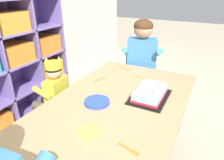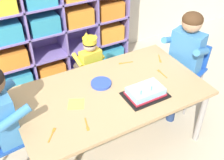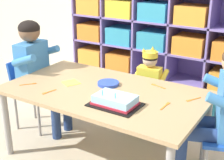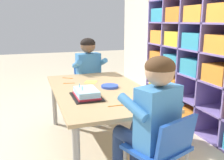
% 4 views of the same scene
% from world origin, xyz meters
% --- Properties ---
extents(ground, '(16.00, 16.00, 0.00)m').
position_xyz_m(ground, '(0.00, 0.00, 0.00)').
color(ground, beige).
extents(storage_cubby_shelf, '(2.04, 0.36, 1.55)m').
position_xyz_m(storage_cubby_shelf, '(-0.21, 1.28, 0.77)').
color(storage_cubby_shelf, '#7F6BB2').
rests_on(storage_cubby_shelf, ground).
extents(activity_table, '(1.55, 0.88, 0.60)m').
position_xyz_m(activity_table, '(0.00, 0.00, 0.55)').
color(activity_table, tan).
rests_on(activity_table, ground).
extents(classroom_chair_blue, '(0.36, 0.34, 0.58)m').
position_xyz_m(classroom_chair_blue, '(0.10, 0.54, 0.36)').
color(classroom_chair_blue, '#238451').
rests_on(classroom_chair_blue, ground).
extents(child_with_crown, '(0.31, 0.31, 0.82)m').
position_xyz_m(child_with_crown, '(0.09, 0.64, 0.51)').
color(child_with_crown, yellow).
rests_on(child_with_crown, ground).
extents(classroom_chair_adult_side, '(0.38, 0.35, 0.67)m').
position_xyz_m(classroom_chair_adult_side, '(-0.90, 0.09, 0.42)').
color(classroom_chair_adult_side, '#1E4CA8').
rests_on(classroom_chair_adult_side, ground).
extents(adult_helper_seated, '(0.45, 0.42, 1.05)m').
position_xyz_m(adult_helper_seated, '(-0.79, 0.10, 0.65)').
color(adult_helper_seated, '#3D7FBC').
rests_on(adult_helper_seated, ground).
extents(classroom_chair_guest_side, '(0.46, 0.47, 0.68)m').
position_xyz_m(classroom_chair_guest_side, '(0.97, 0.15, 0.43)').
color(classroom_chair_guest_side, '#1E4CA8').
rests_on(classroom_chair_guest_side, ground).
extents(guest_at_table_side, '(0.48, 0.46, 1.05)m').
position_xyz_m(guest_at_table_side, '(0.86, 0.11, 0.65)').
color(guest_at_table_side, '#3D7FBC').
rests_on(guest_at_table_side, ground).
extents(birthday_cake_on_tray, '(0.35, 0.25, 0.11)m').
position_xyz_m(birthday_cake_on_tray, '(0.21, -0.19, 0.64)').
color(birthday_cake_on_tray, black).
rests_on(birthday_cake_on_tray, activity_table).
extents(paper_plate_stack, '(0.17, 0.17, 0.02)m').
position_xyz_m(paper_plate_stack, '(-0.03, 0.11, 0.62)').
color(paper_plate_stack, blue).
rests_on(paper_plate_stack, activity_table).
extents(paper_napkin_square, '(0.17, 0.17, 0.00)m').
position_xyz_m(paper_napkin_square, '(-0.32, -0.01, 0.61)').
color(paper_napkin_square, '#F4DB4C').
rests_on(paper_napkin_square, activity_table).
extents(fork_beside_plate_stack, '(0.09, 0.11, 0.00)m').
position_xyz_m(fork_beside_plate_stack, '(-0.58, -0.22, 0.61)').
color(fork_beside_plate_stack, orange).
rests_on(fork_beside_plate_stack, activity_table).
extents(fork_by_napkin, '(0.08, 0.12, 0.00)m').
position_xyz_m(fork_by_napkin, '(0.64, 0.19, 0.61)').
color(fork_by_napkin, orange).
rests_on(fork_by_napkin, activity_table).
extents(fork_at_table_front_edge, '(0.14, 0.05, 0.00)m').
position_xyz_m(fork_at_table_front_edge, '(0.31, 0.30, 0.61)').
color(fork_at_table_front_edge, orange).
rests_on(fork_at_table_front_edge, activity_table).
extents(fork_near_child_seat, '(0.02, 0.14, 0.00)m').
position_xyz_m(fork_near_child_seat, '(0.51, -0.01, 0.61)').
color(fork_near_child_seat, orange).
rests_on(fork_near_child_seat, activity_table).
extents(fork_near_cake_tray, '(0.04, 0.13, 0.00)m').
position_xyz_m(fork_near_cake_tray, '(-0.34, -0.26, 0.61)').
color(fork_near_cake_tray, orange).
rests_on(fork_near_cake_tray, activity_table).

